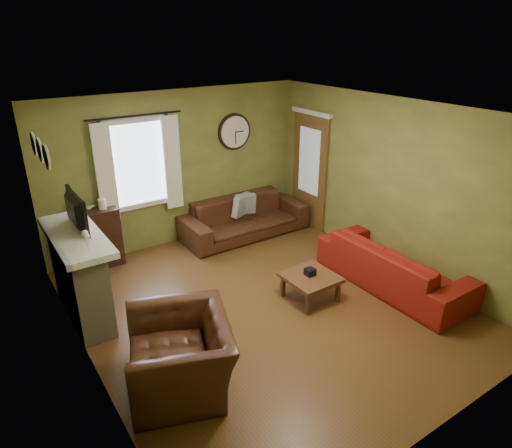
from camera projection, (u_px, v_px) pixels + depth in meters
floor at (266, 306)px, 6.23m from camera, size 4.60×5.20×0.00m
ceiling at (268, 113)px, 5.19m from camera, size 4.60×5.20×0.00m
wall_left at (79, 268)px, 4.53m from camera, size 0.00×5.20×2.60m
wall_right at (391, 185)px, 6.89m from camera, size 0.00×5.20×2.60m
wall_back at (178, 169)px, 7.69m from camera, size 4.60×0.00×2.60m
wall_front at (450, 320)px, 3.74m from camera, size 4.60×0.00×2.60m
fireplace at (80, 279)px, 5.81m from camera, size 0.40×1.40×1.10m
firebox at (98, 291)px, 6.01m from camera, size 0.04×0.60×0.55m
mantel at (75, 236)px, 5.59m from camera, size 0.58×1.60×0.08m
tv at (71, 216)px, 5.63m from camera, size 0.08×0.60×0.35m
tv_screen at (77, 211)px, 5.65m from camera, size 0.02×0.62×0.36m
medallion_left at (47, 157)px, 4.77m from camera, size 0.28×0.28×0.03m
medallion_mid at (40, 150)px, 5.04m from camera, size 0.28×0.28×0.03m
medallion_right at (34, 144)px, 5.31m from camera, size 0.28×0.28×0.03m
window_pane at (138, 164)px, 7.24m from camera, size 1.00×0.02×1.30m
curtain_rod at (135, 116)px, 6.85m from camera, size 0.03×0.03×1.50m
curtain_left at (105, 174)px, 6.90m from camera, size 0.28×0.04×1.55m
curtain_right at (172, 163)px, 7.46m from camera, size 0.28×0.04×1.55m
wall_clock at (235, 132)px, 8.02m from camera, size 0.64×0.06×0.64m
door at (310, 172)px, 8.38m from camera, size 0.05×0.90×2.10m
bookshelf at (94, 239)px, 7.07m from camera, size 0.79×0.34×0.94m
book at (83, 207)px, 6.98m from camera, size 0.23×0.26×0.02m
sofa_brown at (245, 217)px, 8.24m from camera, size 2.31×0.90×0.67m
pillow_left at (242, 205)px, 8.21m from camera, size 0.41×0.26×0.39m
pillow_right at (245, 204)px, 8.26m from camera, size 0.38×0.22×0.37m
sofa_red at (394, 265)px, 6.59m from camera, size 0.90×2.29×0.67m
armchair at (180, 355)px, 4.72m from camera, size 1.37×1.46×0.77m
coffee_table at (310, 287)px, 6.33m from camera, size 0.68×0.68×0.36m
tissue_box at (310, 272)px, 6.26m from camera, size 0.13×0.13×0.10m
wine_glass_a at (88, 242)px, 5.14m from camera, size 0.07×0.07×0.19m
wine_glass_b at (86, 239)px, 5.18m from camera, size 0.07×0.07×0.21m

